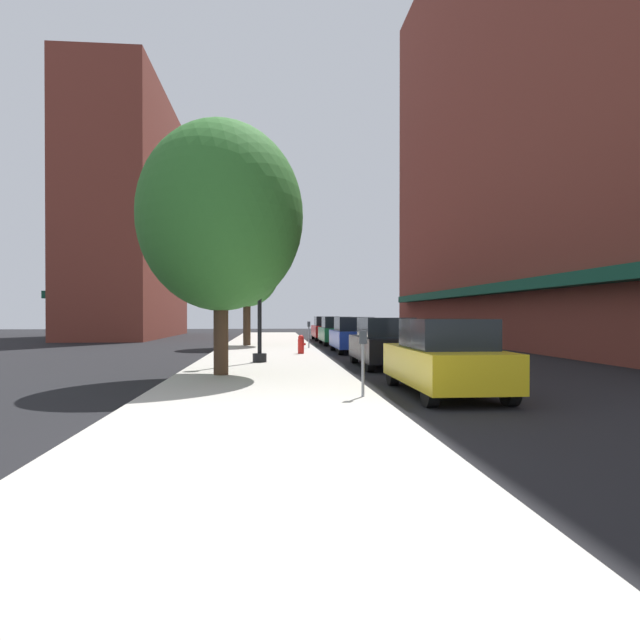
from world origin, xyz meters
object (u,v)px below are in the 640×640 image
object	(u,v)px
lamppost	(260,273)
car_blue	(353,335)
fire_hydrant	(301,344)
car_red	(326,329)
car_yellow	(444,358)
parking_meter_far	(363,355)
tree_mid	(247,269)
car_green	(336,331)
car_black	(385,343)
tree_near	(221,217)
parking_meter_near	(309,331)

from	to	relation	value
lamppost	car_blue	bearing A→B (deg)	56.08
fire_hydrant	car_red	size ratio (longest dim) A/B	0.18
fire_hydrant	car_yellow	world-z (taller)	car_yellow
lamppost	parking_meter_far	size ratio (longest dim) A/B	4.50
tree_mid	car_red	size ratio (longest dim) A/B	1.45
lamppost	car_green	distance (m)	13.77
tree_mid	car_yellow	distance (m)	18.99
parking_meter_far	car_yellow	distance (m)	2.15
car_yellow	car_blue	distance (m)	13.49
parking_meter_far	car_blue	xyz separation A→B (m)	(1.95, 14.39, -0.14)
fire_hydrant	car_black	size ratio (longest dim) A/B	0.18
tree_mid	car_blue	world-z (taller)	tree_mid
lamppost	tree_near	distance (m)	4.19
parking_meter_far	car_blue	size ratio (longest dim) A/B	0.30
lamppost	car_green	xyz separation A→B (m)	(4.18, 12.90, -2.39)
parking_meter_near	car_green	distance (m)	5.32
tree_near	car_red	bearing A→B (deg)	77.33
parking_meter_near	tree_near	bearing A→B (deg)	-105.06
fire_hydrant	car_green	world-z (taller)	car_green
lamppost	fire_hydrant	distance (m)	5.12
car_yellow	car_green	size ratio (longest dim) A/B	1.00
parking_meter_far	car_yellow	world-z (taller)	car_yellow
tree_mid	car_green	world-z (taller)	tree_mid
parking_meter_near	car_yellow	xyz separation A→B (m)	(1.95, -15.23, -0.14)
parking_meter_far	car_green	xyz separation A→B (m)	(1.95, 21.07, -0.14)
parking_meter_near	parking_meter_far	distance (m)	16.13
car_blue	car_red	distance (m)	12.75
car_black	car_blue	size ratio (longest dim) A/B	1.00
car_blue	car_green	world-z (taller)	same
lamppost	tree_near	xyz separation A→B (m)	(-0.95, -3.89, 1.21)
fire_hydrant	tree_mid	distance (m)	8.05
fire_hydrant	parking_meter_near	world-z (taller)	parking_meter_near
lamppost	parking_meter_near	world-z (taller)	lamppost
fire_hydrant	car_yellow	distance (m)	11.60
parking_meter_near	car_blue	xyz separation A→B (m)	(1.95, -1.73, -0.14)
parking_meter_far	tree_mid	distance (m)	19.41
tree_mid	car_black	size ratio (longest dim) A/B	1.45
parking_meter_far	car_black	bearing A→B (deg)	74.95
car_yellow	car_red	distance (m)	26.24
fire_hydrant	car_yellow	xyz separation A→B (m)	(2.54, -11.31, 0.29)
car_red	fire_hydrant	bearing A→B (deg)	-98.10
lamppost	car_blue	distance (m)	7.87
lamppost	tree_mid	size ratio (longest dim) A/B	0.95
fire_hydrant	car_blue	distance (m)	3.36
car_blue	fire_hydrant	bearing A→B (deg)	-140.15
lamppost	car_yellow	bearing A→B (deg)	-60.08
car_yellow	car_red	xyz separation A→B (m)	(0.00, 26.24, 0.00)
lamppost	car_black	distance (m)	4.91
lamppost	car_green	bearing A→B (deg)	72.03
lamppost	car_red	xyz separation A→B (m)	(4.18, 18.97, -2.39)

